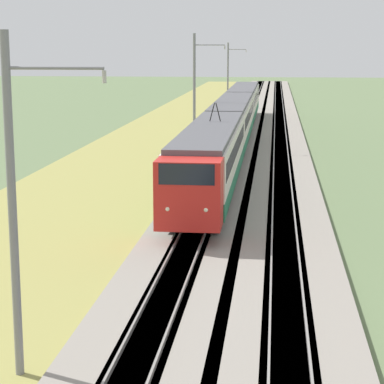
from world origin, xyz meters
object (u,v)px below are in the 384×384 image
catenary_mast_near (14,206)px  catenary_mast_mid (195,92)px  catenary_mast_far (228,75)px  passenger_train (232,120)px

catenary_mast_near → catenary_mast_mid: (41.97, 0.00, 0.30)m
catenary_mast_mid → catenary_mast_far: size_ratio=1.06×
catenary_mast_near → catenary_mast_far: 83.95m
catenary_mast_mid → catenary_mast_far: 41.98m
catenary_mast_near → catenary_mast_mid: bearing=0.0°
catenary_mast_near → catenary_mast_far: size_ratio=0.99×
catenary_mast_mid → passenger_train: bearing=-54.1°
passenger_train → catenary_mast_near: catenary_mast_near is taller
passenger_train → catenary_mast_far: size_ratio=7.19×
passenger_train → catenary_mast_mid: catenary_mast_mid is taller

